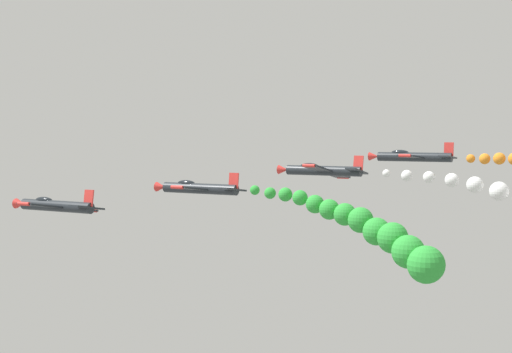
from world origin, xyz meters
The scene contains 6 objects.
airplane_lead centered at (-16.38, 13.44, 123.97)m, with size 9.50×10.35×2.76m.
airplane_left_inner centered at (-5.33, 3.87, 125.36)m, with size 9.54×10.35×2.60m.
smoke_trail_left_inner centered at (-8.90, -17.53, 122.23)m, with size 7.60×21.37×7.07m.
airplane_right_inner centered at (6.06, -5.06, 126.98)m, with size 9.46×10.35×2.90m.
smoke_trail_right_inner centered at (6.27, -24.74, 125.04)m, with size 2.28×18.03×4.58m.
airplane_left_outer centered at (16.43, -12.10, 128.36)m, with size 9.56×10.35×2.44m.
Camera 1 is at (-70.07, -40.78, 130.93)m, focal length 52.56 mm.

